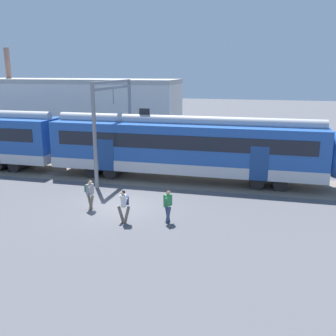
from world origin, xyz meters
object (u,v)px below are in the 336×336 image
Objects in this scene: pedestrian_white at (124,204)px; pedestrian_grey at (90,192)px; pedestrian_green at (168,204)px; commuter_train at (67,141)px.

pedestrian_grey is at bearing 151.42° from pedestrian_white.
commuter_train is at bearing 140.79° from pedestrian_green.
commuter_train reaches higher than pedestrian_green.
commuter_train is 22.83× the size of pedestrian_green.
commuter_train is 12.17m from pedestrian_green.
pedestrian_green is (2.03, 0.59, -0.03)m from pedestrian_white.
commuter_train is 11.11m from pedestrian_white.
pedestrian_grey is 1.00× the size of pedestrian_green.
pedestrian_white is (2.41, -1.31, 0.00)m from pedestrian_grey.
pedestrian_grey is (4.94, -6.93, -1.26)m from commuter_train.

